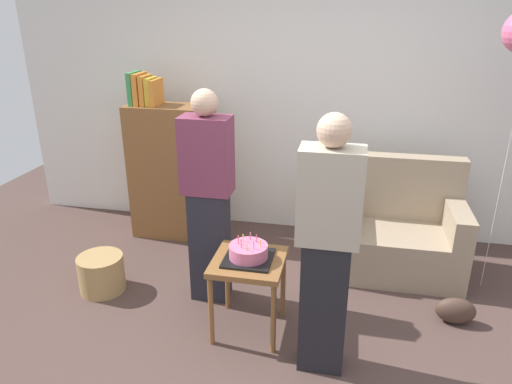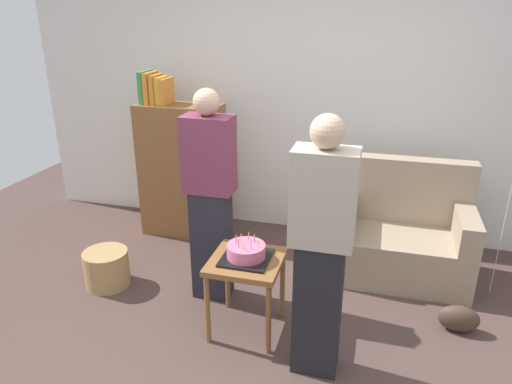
# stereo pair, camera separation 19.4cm
# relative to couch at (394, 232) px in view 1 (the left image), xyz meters

# --- Properties ---
(ground_plane) EXTENTS (8.00, 8.00, 0.00)m
(ground_plane) POSITION_rel_couch_xyz_m (-0.80, -1.34, -0.34)
(ground_plane) COLOR #4C3833
(wall_back) EXTENTS (6.00, 0.10, 2.70)m
(wall_back) POSITION_rel_couch_xyz_m (-0.80, 0.71, 1.01)
(wall_back) COLOR silver
(wall_back) RESTS_ON ground_plane
(couch) EXTENTS (1.10, 0.70, 0.96)m
(couch) POSITION_rel_couch_xyz_m (0.00, 0.00, 0.00)
(couch) COLOR gray
(couch) RESTS_ON ground_plane
(bookshelf) EXTENTS (0.80, 0.36, 1.59)m
(bookshelf) POSITION_rel_couch_xyz_m (-2.10, 0.25, 0.34)
(bookshelf) COLOR brown
(bookshelf) RESTS_ON ground_plane
(side_table) EXTENTS (0.48, 0.48, 0.56)m
(side_table) POSITION_rel_couch_xyz_m (-1.04, -1.09, 0.14)
(side_table) COLOR brown
(side_table) RESTS_ON ground_plane
(birthday_cake) EXTENTS (0.32, 0.32, 0.17)m
(birthday_cake) POSITION_rel_couch_xyz_m (-1.04, -1.09, 0.27)
(birthday_cake) COLOR black
(birthday_cake) RESTS_ON side_table
(person_blowing_candles) EXTENTS (0.36, 0.22, 1.63)m
(person_blowing_candles) POSITION_rel_couch_xyz_m (-1.42, -0.74, 0.49)
(person_blowing_candles) COLOR #23232D
(person_blowing_candles) RESTS_ON ground_plane
(person_holding_cake) EXTENTS (0.36, 0.22, 1.63)m
(person_holding_cake) POSITION_rel_couch_xyz_m (-0.52, -1.34, 0.49)
(person_holding_cake) COLOR black
(person_holding_cake) RESTS_ON ground_plane
(wicker_basket) EXTENTS (0.36, 0.36, 0.30)m
(wicker_basket) POSITION_rel_couch_xyz_m (-2.31, -0.85, -0.19)
(wicker_basket) COLOR #A88451
(wicker_basket) RESTS_ON ground_plane
(handbag) EXTENTS (0.28, 0.14, 0.20)m
(handbag) POSITION_rel_couch_xyz_m (0.41, -0.73, -0.24)
(handbag) COLOR #473328
(handbag) RESTS_ON ground_plane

